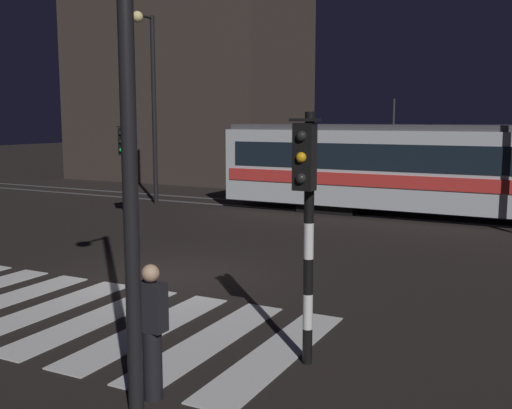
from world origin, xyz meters
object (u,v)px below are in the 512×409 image
(tram, at_px, (469,170))
(pedestrian_waiting_at_kerb, at_px, (152,331))
(traffic_light_corner_far_left, at_px, (125,157))
(street_lamp_trackside_left, at_px, (150,86))
(traffic_light_corner_near_right, at_px, (307,201))

(tram, distance_m, pedestrian_waiting_at_kerb, 15.94)
(traffic_light_corner_far_left, relative_size, tram, 0.18)
(street_lamp_trackside_left, bearing_deg, traffic_light_corner_far_left, -64.05)
(traffic_light_corner_far_left, xyz_separation_m, tram, (10.16, 5.60, -0.43))
(traffic_light_corner_near_right, height_order, traffic_light_corner_far_left, traffic_light_corner_near_right)
(pedestrian_waiting_at_kerb, bearing_deg, traffic_light_corner_far_left, 131.41)
(traffic_light_corner_near_right, distance_m, tram, 14.04)
(street_lamp_trackside_left, relative_size, pedestrian_waiting_at_kerb, 4.40)
(traffic_light_corner_near_right, bearing_deg, street_lamp_trackside_left, 134.88)
(traffic_light_corner_near_right, xyz_separation_m, pedestrian_waiting_at_kerb, (-1.23, -1.85, -1.46))
(tram, xyz_separation_m, pedestrian_waiting_at_kerb, (-1.09, -15.88, -0.88))
(street_lamp_trackside_left, xyz_separation_m, pedestrian_waiting_at_kerb, (10.89, -14.03, -3.87))
(traffic_light_corner_near_right, relative_size, traffic_light_corner_far_left, 1.07)
(traffic_light_corner_near_right, relative_size, pedestrian_waiting_at_kerb, 2.07)
(pedestrian_waiting_at_kerb, bearing_deg, tram, 86.06)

